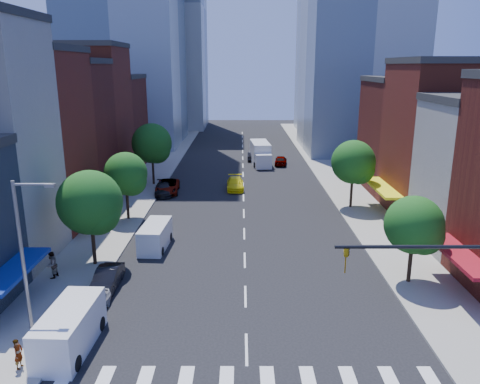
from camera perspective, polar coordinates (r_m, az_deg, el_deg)
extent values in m
plane|color=black|center=(26.68, 0.79, -18.62)|extent=(220.00, 220.00, 0.00)
cube|color=gray|center=(65.05, -10.70, 1.79)|extent=(5.00, 120.00, 0.15)
cube|color=gray|center=(65.17, 11.45, 1.78)|extent=(5.00, 120.00, 0.15)
cube|color=maroon|center=(47.91, -25.60, 5.48)|extent=(12.00, 9.00, 16.00)
cube|color=#4C1613|center=(55.68, -21.85, 6.52)|extent=(12.00, 8.00, 15.00)
cube|color=maroon|center=(63.47, -19.14, 8.62)|extent=(12.00, 9.00, 17.00)
cube|color=#4C1613|center=(72.68, -16.60, 7.96)|extent=(12.00, 10.00, 13.00)
cube|color=maroon|center=(51.38, 24.74, 5.58)|extent=(12.00, 10.00, 15.00)
cube|color=#4C1613|center=(60.65, 20.81, 6.29)|extent=(12.00, 10.00, 13.00)
cube|color=#9EA5AD|center=(119.23, -9.05, 21.34)|extent=(18.00, 18.00, 56.00)
cylinder|color=black|center=(20.39, 21.23, -6.25)|extent=(7.00, 0.16, 0.16)
imported|color=gold|center=(19.75, 12.83, -8.15)|extent=(0.22, 0.18, 1.10)
cylinder|color=slate|center=(27.88, -24.94, -7.76)|extent=(0.20, 0.20, 9.00)
cylinder|color=slate|center=(26.19, -23.99, 0.84)|extent=(2.00, 0.14, 0.14)
cube|color=slate|center=(25.85, -22.16, 0.75)|extent=(0.50, 0.25, 0.18)
cylinder|color=black|center=(37.25, -17.47, -5.54)|extent=(0.28, 0.28, 3.92)
sphere|color=#174B15|center=(36.35, -17.83, -1.20)|extent=(4.80, 4.80, 4.80)
sphere|color=#174B15|center=(36.09, -16.98, -2.40)|extent=(3.36, 3.36, 3.36)
cylinder|color=black|center=(47.35, -13.57, -1.03)|extent=(0.28, 0.28, 3.64)
sphere|color=#174B15|center=(46.68, -13.78, 2.19)|extent=(4.20, 4.20, 4.20)
sphere|color=#174B15|center=(46.40, -13.09, 1.33)|extent=(2.94, 2.94, 2.94)
cylinder|color=black|center=(60.56, -10.56, 2.92)|extent=(0.28, 0.28, 4.20)
sphere|color=#174B15|center=(59.99, -10.70, 5.86)|extent=(5.00, 5.00, 5.00)
sphere|color=#174B15|center=(59.71, -10.15, 5.11)|extent=(3.50, 3.50, 3.50)
cylinder|color=black|center=(34.91, 20.06, -7.68)|extent=(0.28, 0.28, 3.36)
sphere|color=#174B15|center=(34.06, 20.44, -3.76)|extent=(4.00, 4.00, 4.00)
sphere|color=#174B15|center=(34.19, 21.46, -4.85)|extent=(2.80, 2.80, 2.80)
cylinder|color=black|center=(51.20, 13.44, 0.36)|extent=(0.28, 0.28, 3.92)
sphere|color=#174B15|center=(50.55, 13.64, 3.58)|extent=(4.60, 4.60, 4.60)
sphere|color=#174B15|center=(50.55, 14.33, 2.72)|extent=(3.22, 3.22, 3.22)
imported|color=#A9A9AE|center=(30.86, -17.70, -13.01)|extent=(1.77, 3.82, 1.27)
imported|color=black|center=(33.90, -15.89, -10.10)|extent=(1.48, 4.24, 1.40)
imported|color=#999999|center=(56.86, -8.81, 0.67)|extent=(2.92, 5.74, 1.55)
imported|color=black|center=(56.14, -9.32, 0.38)|extent=(2.56, 5.02, 1.40)
cube|color=silver|center=(27.71, -20.03, -15.44)|extent=(2.41, 5.57, 2.30)
cube|color=black|center=(25.92, -21.88, -17.06)|extent=(2.07, 1.18, 0.99)
cylinder|color=black|center=(27.06, -23.46, -18.52)|extent=(0.31, 0.84, 0.83)
cylinder|color=black|center=(26.31, -19.35, -19.12)|extent=(0.31, 0.84, 0.83)
cylinder|color=black|center=(29.92, -20.34, -14.75)|extent=(0.31, 0.84, 0.83)
cylinder|color=black|center=(29.25, -16.64, -15.14)|extent=(0.31, 0.84, 0.83)
cube|color=silver|center=(40.01, -10.30, -5.29)|extent=(2.23, 4.97, 2.04)
cube|color=black|center=(38.23, -10.97, -5.84)|extent=(1.85, 1.08, 0.88)
cylinder|color=black|center=(38.98, -12.08, -7.02)|extent=(0.29, 0.75, 0.74)
cylinder|color=black|center=(38.56, -9.55, -7.14)|extent=(0.29, 0.75, 0.74)
cylinder|color=black|center=(41.95, -10.90, -5.33)|extent=(0.29, 0.75, 0.74)
cylinder|color=black|center=(41.56, -8.54, -5.42)|extent=(0.29, 0.75, 0.74)
imported|color=#FDEC0D|center=(57.71, -0.58, 1.03)|extent=(2.17, 5.09, 1.46)
imported|color=black|center=(75.77, 1.48, 4.38)|extent=(1.51, 4.04, 1.32)
imported|color=#999999|center=(72.31, 4.99, 3.87)|extent=(2.29, 4.51, 1.47)
cube|color=silver|center=(73.02, 2.47, 4.79)|extent=(3.10, 7.08, 3.40)
cube|color=silver|center=(69.19, 2.86, 3.76)|extent=(2.48, 2.09, 2.12)
cylinder|color=black|center=(70.02, 1.82, 3.33)|extent=(0.39, 0.98, 0.96)
cylinder|color=black|center=(70.31, 3.71, 3.36)|extent=(0.39, 0.98, 0.96)
cylinder|color=black|center=(74.67, 1.42, 4.08)|extent=(0.39, 0.98, 0.96)
cylinder|color=black|center=(74.95, 3.20, 4.10)|extent=(0.39, 0.98, 0.96)
imported|color=#999999|center=(27.03, -25.41, -17.38)|extent=(0.45, 0.62, 1.60)
imported|color=#999999|center=(36.19, -21.98, -8.26)|extent=(0.94, 1.09, 1.96)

